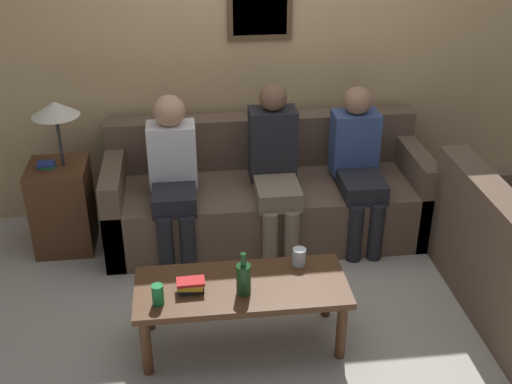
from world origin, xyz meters
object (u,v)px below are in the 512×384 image
Objects in this scene: couch_main at (266,196)px; wine_bottle at (244,278)px; person_right at (358,161)px; coffee_table at (242,293)px; person_left at (173,171)px; drinking_glass at (299,257)px; person_middle at (275,164)px.

couch_main is 1.41m from wine_bottle.
person_right is (0.66, -0.15, 0.33)m from couch_main.
coffee_table is 0.18m from wine_bottle.
couch_main is 0.75m from person_right.
wine_bottle is at bearing -71.93° from person_left.
couch_main reaches higher than drinking_glass.
couch_main is at bearing 76.16° from coffee_table.
person_right is (1.35, 0.04, -0.02)m from person_left.
person_left is 1.01× the size of person_right.
couch_main reaches higher than wine_bottle.
couch_main is at bearing 101.83° from person_middle.
drinking_glass is (0.36, 0.24, -0.05)m from wine_bottle.
drinking_glass is at bearing -87.39° from couch_main.
drinking_glass is at bearing -51.13° from person_left.
person_middle is at bearing -78.17° from couch_main.
person_left is at bearing -178.18° from person_right.
drinking_glass is 0.09× the size of person_left.
couch_main is 1.93× the size of coffee_table.
wine_bottle is 1.55m from person_right.
person_left is 0.73m from person_middle.
coffee_table is (-0.32, -1.28, 0.06)m from couch_main.
coffee_table is 1.05× the size of person_left.
person_left reaches higher than wine_bottle.
coffee_table is 11.46× the size of drinking_glass.
wine_bottle is at bearing -106.31° from person_middle.
wine_bottle is at bearing -86.35° from coffee_table.
person_middle reaches higher than drinking_glass.
couch_main is 9.01× the size of wine_bottle.
coffee_table is at bearing -103.84° from couch_main.
person_left is (-0.74, 0.92, 0.17)m from drinking_glass.
drinking_glass is (0.05, -1.12, 0.18)m from couch_main.
person_right is (0.97, 1.21, 0.11)m from wine_bottle.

